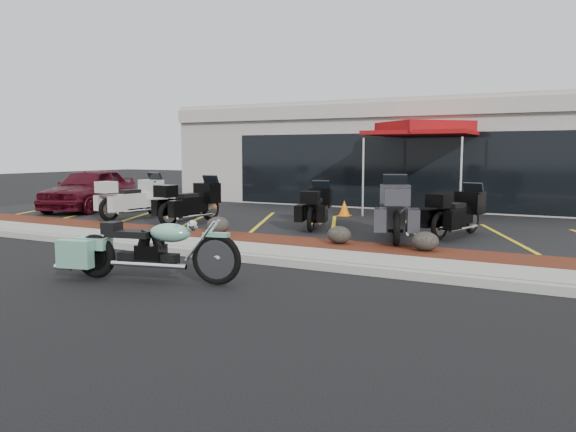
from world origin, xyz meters
The scene contains 18 objects.
ground centered at (0.00, 0.00, 0.00)m, with size 90.00×90.00×0.00m, color black.
curb centered at (0.00, 0.90, 0.07)m, with size 24.00×0.25×0.15m, color gray.
sidewalk centered at (0.00, 1.60, 0.07)m, with size 24.00×1.20×0.15m, color gray.
mulch_bed centered at (0.00, 2.80, 0.08)m, with size 24.00×1.20×0.16m, color #39140D.
upper_lot centered at (0.00, 8.20, 0.07)m, with size 26.00×9.60×0.15m, color black.
dealership_building centered at (0.00, 14.47, 2.01)m, with size 18.00×8.16×4.00m.
boulder_left centered at (-1.90, 2.87, 0.37)m, with size 0.59×0.49×0.42m, color black.
boulder_mid centered at (1.29, 2.87, 0.35)m, with size 0.54×0.45×0.38m, color black.
boulder_right centered at (3.18, 2.84, 0.36)m, with size 0.55×0.46×0.39m, color black.
hero_cruiser centered at (0.77, -1.03, 0.56)m, with size 3.16×0.80×1.11m, color #6DAB91, non-canonical shape.
touring_white centered at (-5.92, 5.23, 0.84)m, with size 2.36×0.90×1.37m, color silver, non-canonical shape.
touring_black_front centered at (-3.62, 4.99, 0.82)m, with size 2.30×0.88×1.34m, color black, non-canonical shape.
touring_black_mid centered at (-0.42, 5.69, 0.76)m, with size 2.11×0.81×1.23m, color black, non-canonical shape.
touring_grey centered at (1.91, 4.88, 0.89)m, with size 2.53×0.96×1.47m, color #333338, non-canonical shape.
touring_black_rear centered at (3.57, 5.88, 0.78)m, with size 2.16×0.83×1.26m, color black, non-canonical shape.
parked_car centered at (-9.12, 5.59, 0.88)m, with size 1.73×4.29×1.46m, color #410915.
traffic_cone centered at (-0.64, 7.98, 0.39)m, with size 0.36×0.36×0.49m, color orange.
popup_canopy centered at (1.37, 9.67, 2.84)m, with size 4.16×4.16×2.96m.
Camera 1 is at (5.91, -8.36, 2.15)m, focal length 35.00 mm.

